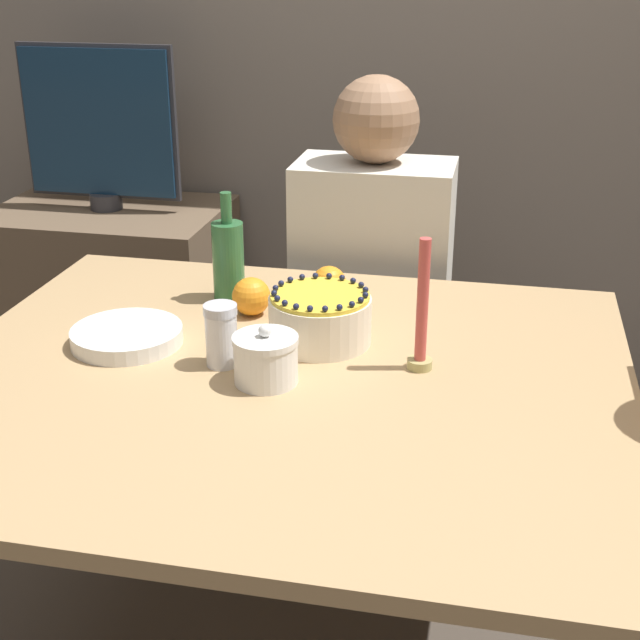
# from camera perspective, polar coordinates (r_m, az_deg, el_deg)

# --- Properties ---
(wall_behind) EXTENTS (8.00, 0.05, 2.60)m
(wall_behind) POSITION_cam_1_polar(r_m,az_deg,el_deg) (2.85, 4.52, 19.20)
(wall_behind) COLOR slate
(wall_behind) RESTS_ON ground_plane
(dining_table) EXTENTS (1.29, 1.12, 0.76)m
(dining_table) POSITION_cam_1_polar(r_m,az_deg,el_deg) (1.69, -2.65, -6.75)
(dining_table) COLOR tan
(dining_table) RESTS_ON ground_plane
(cake) EXTENTS (0.20, 0.20, 0.11)m
(cake) POSITION_cam_1_polar(r_m,az_deg,el_deg) (1.75, -0.00, 0.13)
(cake) COLOR #EFE5CC
(cake) RESTS_ON dining_table
(sugar_bowl) EXTENTS (0.12, 0.12, 0.11)m
(sugar_bowl) POSITION_cam_1_polar(r_m,az_deg,el_deg) (1.59, -3.49, -2.50)
(sugar_bowl) COLOR white
(sugar_bowl) RESTS_ON dining_table
(sugar_shaker) EXTENTS (0.06, 0.06, 0.12)m
(sugar_shaker) POSITION_cam_1_polar(r_m,az_deg,el_deg) (1.66, -6.34, -0.95)
(sugar_shaker) COLOR white
(sugar_shaker) RESTS_ON dining_table
(plate_stack) EXTENTS (0.22, 0.22, 0.03)m
(plate_stack) POSITION_cam_1_polar(r_m,az_deg,el_deg) (1.79, -12.26, -1.00)
(plate_stack) COLOR white
(plate_stack) RESTS_ON dining_table
(candle) EXTENTS (0.05, 0.05, 0.25)m
(candle) POSITION_cam_1_polar(r_m,az_deg,el_deg) (1.63, 6.53, 0.13)
(candle) COLOR tan
(candle) RESTS_ON dining_table
(bottle) EXTENTS (0.07, 0.07, 0.24)m
(bottle) POSITION_cam_1_polar(r_m,az_deg,el_deg) (1.96, -5.89, 3.90)
(bottle) COLOR #2D6638
(bottle) RESTS_ON dining_table
(orange_fruit_0) EXTENTS (0.08, 0.08, 0.08)m
(orange_fruit_0) POSITION_cam_1_polar(r_m,az_deg,el_deg) (1.96, 0.58, 2.38)
(orange_fruit_0) COLOR orange
(orange_fruit_0) RESTS_ON dining_table
(orange_fruit_1) EXTENTS (0.08, 0.08, 0.08)m
(orange_fruit_1) POSITION_cam_1_polar(r_m,az_deg,el_deg) (1.89, -4.42, 1.52)
(orange_fruit_1) COLOR orange
(orange_fruit_1) RESTS_ON dining_table
(person_man_blue_shirt) EXTENTS (0.40, 0.34, 1.19)m
(person_man_blue_shirt) POSITION_cam_1_polar(r_m,az_deg,el_deg) (2.40, 3.28, -0.70)
(person_man_blue_shirt) COLOR #2D2D38
(person_man_blue_shirt) RESTS_ON ground_plane
(side_cabinet) EXTENTS (0.72, 0.50, 0.71)m
(side_cabinet) POSITION_cam_1_polar(r_m,az_deg,el_deg) (3.02, -12.86, 0.44)
(side_cabinet) COLOR brown
(side_cabinet) RESTS_ON ground_plane
(tv_monitor) EXTENTS (0.49, 0.10, 0.50)m
(tv_monitor) POSITION_cam_1_polar(r_m,az_deg,el_deg) (2.85, -13.93, 11.94)
(tv_monitor) COLOR #2D2D33
(tv_monitor) RESTS_ON side_cabinet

